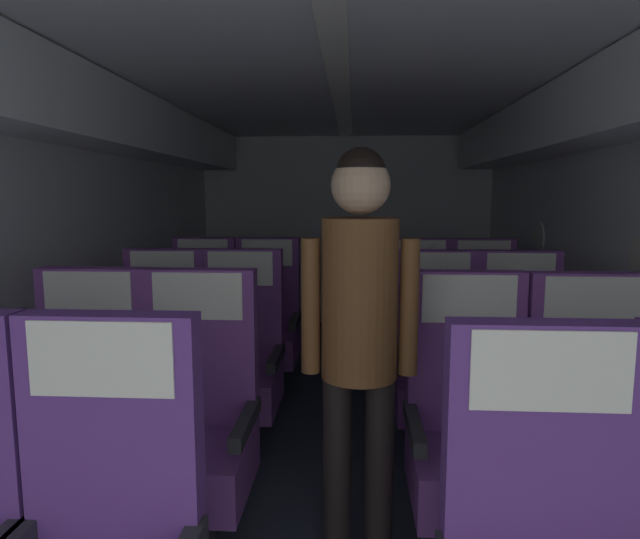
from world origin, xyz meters
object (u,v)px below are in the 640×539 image
(seat_d_left_aisle, at_px, (266,326))
(seat_d_right_window, at_px, (419,328))
(seat_b_left_window, at_px, (85,424))
(seat_b_left_aisle, at_px, (195,427))
(seat_b_right_window, at_px, (469,434))
(seat_d_left_window, at_px, (202,325))
(seat_c_right_aisle, at_px, (521,367))
(seat_d_right_aisle, at_px, (484,329))
(seat_b_right_aisle, at_px, (594,439))
(flight_attendant, at_px, (359,317))
(seat_c_left_window, at_px, (161,361))
(seat_c_left_aisle, at_px, (239,362))
(seat_c_right_window, at_px, (436,365))

(seat_d_left_aisle, relative_size, seat_d_right_window, 1.00)
(seat_d_left_aisle, bearing_deg, seat_b_left_window, -104.96)
(seat_b_left_aisle, height_order, seat_b_right_window, same)
(seat_d_left_window, bearing_deg, seat_d_left_aisle, 1.58)
(seat_c_right_aisle, bearing_deg, seat_d_right_aisle, 89.79)
(seat_b_left_aisle, bearing_deg, seat_d_right_aisle, 48.42)
(seat_d_left_window, relative_size, seat_d_right_aisle, 1.00)
(seat_b_right_aisle, height_order, flight_attendant, flight_attendant)
(seat_b_left_window, relative_size, seat_c_left_window, 1.00)
(seat_c_left_window, height_order, seat_c_left_aisle, same)
(seat_c_left_aisle, xyz_separation_m, seat_d_left_window, (-0.48, 0.90, 0.00))
(seat_c_left_aisle, xyz_separation_m, seat_d_right_aisle, (1.62, 0.92, 0.00))
(seat_c_right_aisle, height_order, flight_attendant, flight_attendant)
(seat_d_right_window, bearing_deg, seat_b_right_window, -90.35)
(seat_b_left_window, bearing_deg, seat_c_left_window, 89.33)
(seat_c_left_window, relative_size, seat_d_left_window, 1.00)
(flight_attendant, bearing_deg, seat_c_right_window, 47.53)
(seat_c_right_window, height_order, flight_attendant, flight_attendant)
(seat_b_left_aisle, xyz_separation_m, seat_c_right_aisle, (1.61, 0.91, 0.00))
(seat_b_left_window, bearing_deg, seat_d_right_window, 47.99)
(seat_d_right_window, bearing_deg, seat_d_right_aisle, 1.29)
(seat_b_left_aisle, bearing_deg, seat_b_left_window, 179.21)
(seat_c_left_window, xyz_separation_m, seat_c_right_window, (1.60, 0.02, 0.00))
(seat_d_left_aisle, xyz_separation_m, flight_attendant, (0.67, -1.98, 0.52))
(seat_b_left_window, relative_size, seat_c_left_aisle, 1.00)
(seat_b_left_window, distance_m, seat_c_right_aisle, 2.27)
(seat_c_left_window, relative_size, seat_d_right_window, 1.00)
(seat_d_right_aisle, xyz_separation_m, flight_attendant, (-0.93, -1.98, 0.52))
(seat_b_right_aisle, height_order, seat_d_right_aisle, same)
(seat_c_left_window, xyz_separation_m, seat_c_right_aisle, (2.08, 0.02, 0.00))
(seat_b_right_aisle, relative_size, seat_d_right_window, 1.00)
(seat_c_left_window, distance_m, seat_c_left_aisle, 0.46)
(seat_c_right_window, bearing_deg, seat_d_right_window, 89.40)
(seat_b_left_window, relative_size, seat_c_right_aisle, 1.00)
(seat_c_left_window, distance_m, seat_c_right_aisle, 2.08)
(seat_c_left_window, distance_m, seat_d_right_aisle, 2.28)
(seat_b_right_window, height_order, seat_d_right_window, same)
(seat_d_left_aisle, bearing_deg, seat_b_right_window, -58.15)
(seat_c_left_window, height_order, seat_d_left_aisle, same)
(seat_d_right_window, xyz_separation_m, flight_attendant, (-0.46, -1.97, 0.52))
(seat_d_right_aisle, xyz_separation_m, seat_d_right_window, (-0.47, -0.01, 0.00))
(seat_b_left_aisle, height_order, seat_d_left_aisle, same)
(seat_b_left_window, bearing_deg, seat_b_right_window, -0.03)
(seat_c_right_aisle, distance_m, seat_d_left_aisle, 1.84)
(seat_c_left_aisle, relative_size, seat_d_right_window, 1.00)
(seat_d_right_aisle, relative_size, flight_attendant, 0.70)
(seat_c_left_window, distance_m, flight_attendant, 1.64)
(seat_b_left_aisle, distance_m, seat_c_left_window, 1.01)
(seat_d_right_aisle, bearing_deg, seat_b_left_window, -139.12)
(seat_b_left_window, height_order, seat_c_left_aisle, same)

